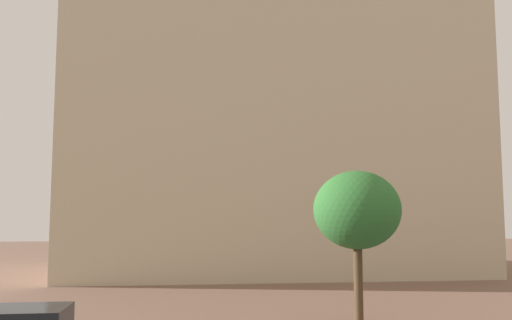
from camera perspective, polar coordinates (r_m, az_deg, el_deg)
name	(u,v)px	position (r m, az deg, el deg)	size (l,w,h in m)	color
landmark_building	(275,96)	(35.46, 2.07, 6.82)	(24.70, 12.83, 34.04)	beige
tree_curb_far	(357,211)	(17.57, 10.77, -5.35)	(2.82, 2.82, 5.05)	#4C3823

